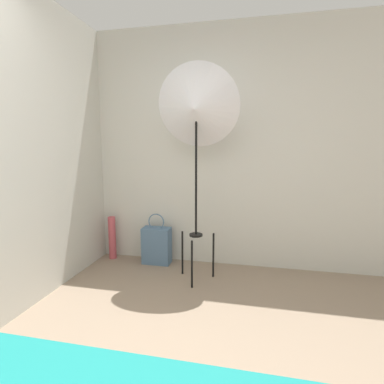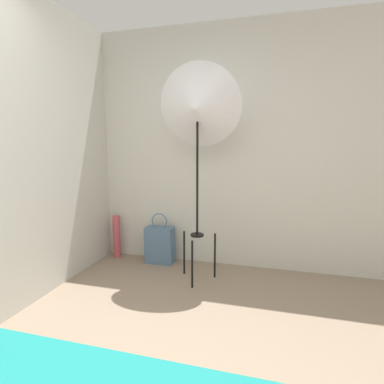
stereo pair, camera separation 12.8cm
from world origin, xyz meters
name	(u,v)px [view 1 (the left image)]	position (x,y,z in m)	size (l,w,h in m)	color
wall_back	(215,149)	(0.00, 2.40, 1.30)	(8.00, 0.05, 2.60)	beige
wall_side_left	(4,150)	(-1.37, 1.00, 1.30)	(0.05, 8.00, 2.60)	beige
photo_umbrella	(196,109)	(-0.11, 1.91, 1.67)	(0.80, 0.42, 2.10)	black
tote_bag	(157,245)	(-0.63, 2.23, 0.21)	(0.32, 0.17, 0.58)	slate
paper_roll	(112,238)	(-1.19, 2.26, 0.25)	(0.08, 0.08, 0.50)	#BC4C56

